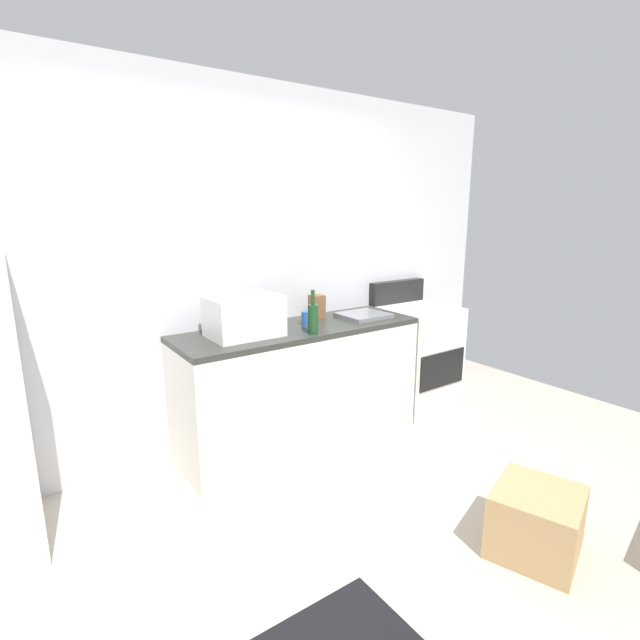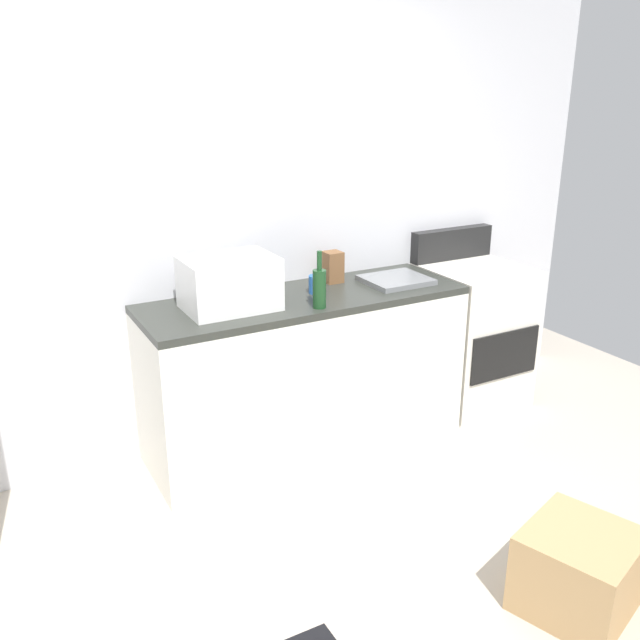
% 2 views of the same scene
% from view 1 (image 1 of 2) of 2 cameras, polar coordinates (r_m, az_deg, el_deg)
% --- Properties ---
extents(ground_plane, '(6.00, 6.00, 0.00)m').
position_cam_1_polar(ground_plane, '(2.75, 6.83, -25.51)').
color(ground_plane, '#B2A899').
extents(wall_back, '(5.00, 0.10, 2.60)m').
position_cam_1_polar(wall_back, '(3.48, -9.94, 6.06)').
color(wall_back, silver).
rests_on(wall_back, ground_plane).
extents(kitchen_counter, '(1.80, 0.60, 0.90)m').
position_cam_1_polar(kitchen_counter, '(3.52, -2.47, -7.93)').
color(kitchen_counter, silver).
rests_on(kitchen_counter, ground_plane).
extents(stove_oven, '(0.60, 0.61, 1.10)m').
position_cam_1_polar(stove_oven, '(4.27, 11.43, -4.18)').
color(stove_oven, silver).
rests_on(stove_oven, ground_plane).
extents(microwave, '(0.46, 0.34, 0.27)m').
position_cam_1_polar(microwave, '(3.15, -9.18, 0.47)').
color(microwave, white).
rests_on(microwave, kitchen_counter).
extents(sink_basin, '(0.36, 0.32, 0.03)m').
position_cam_1_polar(sink_basin, '(3.71, 5.29, 0.59)').
color(sink_basin, slate).
rests_on(sink_basin, kitchen_counter).
extents(wine_bottle, '(0.07, 0.07, 0.30)m').
position_cam_1_polar(wine_bottle, '(3.17, -0.86, 0.28)').
color(wine_bottle, '#193F1E').
rests_on(wine_bottle, kitchen_counter).
extents(coffee_mug, '(0.08, 0.08, 0.10)m').
position_cam_1_polar(coffee_mug, '(3.43, -1.59, 0.23)').
color(coffee_mug, '#2659A5').
rests_on(coffee_mug, kitchen_counter).
extents(knife_block, '(0.10, 0.10, 0.18)m').
position_cam_1_polar(knife_block, '(3.64, -0.38, 1.64)').
color(knife_block, brown).
rests_on(knife_block, kitchen_counter).
extents(cardboard_box_large, '(0.53, 0.52, 0.34)m').
position_cam_1_polar(cardboard_box_large, '(2.83, 24.66, -21.30)').
color(cardboard_box_large, tan).
rests_on(cardboard_box_large, ground_plane).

